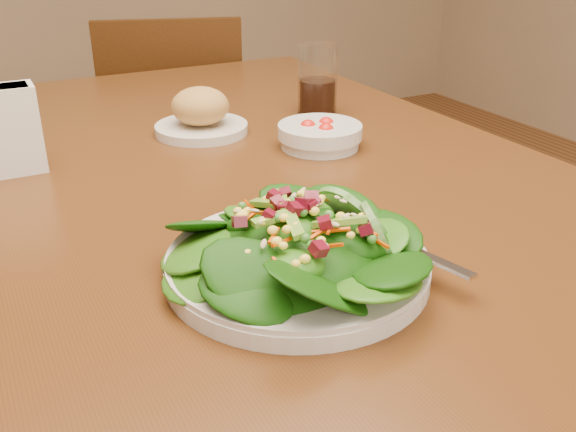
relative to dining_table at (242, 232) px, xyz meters
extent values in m
cube|color=#43220F|center=(0.00, 0.00, 0.08)|extent=(0.90, 1.40, 0.04)
cylinder|color=#3A1C0A|center=(0.39, 0.64, -0.29)|extent=(0.07, 0.07, 0.71)
cube|color=#3A1C0A|center=(0.21, 0.98, -0.25)|extent=(0.50, 0.50, 0.04)
cylinder|color=#3A1C0A|center=(0.42, 1.09, -0.46)|extent=(0.04, 0.04, 0.38)
cylinder|color=#3A1C0A|center=(0.10, 1.19, -0.46)|extent=(0.04, 0.04, 0.38)
cylinder|color=#3A1C0A|center=(0.32, 0.77, -0.46)|extent=(0.04, 0.04, 0.38)
cylinder|color=#3A1C0A|center=(0.00, 0.87, -0.46)|extent=(0.04, 0.04, 0.38)
cube|color=#3A1C0A|center=(0.15, 0.80, -0.01)|extent=(0.36, 0.14, 0.43)
cylinder|color=silver|center=(-0.07, -0.30, 0.11)|extent=(0.27, 0.27, 0.02)
ellipsoid|color=black|center=(-0.07, -0.30, 0.14)|extent=(0.18, 0.18, 0.04)
cube|color=silver|center=(0.05, -0.33, 0.12)|extent=(0.05, 0.18, 0.01)
cylinder|color=silver|center=(0.01, 0.19, 0.11)|extent=(0.16, 0.16, 0.02)
ellipsoid|color=#CA9245|center=(0.01, 0.19, 0.15)|extent=(0.10, 0.10, 0.06)
cylinder|color=silver|center=(0.15, 0.03, 0.12)|extent=(0.13, 0.13, 0.04)
sphere|color=red|center=(0.17, 0.04, 0.13)|extent=(0.03, 0.03, 0.03)
sphere|color=red|center=(0.14, 0.04, 0.13)|extent=(0.03, 0.03, 0.03)
sphere|color=red|center=(0.15, 0.01, 0.13)|extent=(0.03, 0.03, 0.03)
cylinder|color=silver|center=(0.25, 0.20, 0.16)|extent=(0.07, 0.07, 0.13)
cylinder|color=black|center=(0.25, 0.20, 0.13)|extent=(0.07, 0.07, 0.06)
cube|color=white|center=(-0.30, 0.14, 0.16)|extent=(0.10, 0.05, 0.13)
cube|color=white|center=(-0.30, 0.14, 0.17)|extent=(0.08, 0.04, 0.11)
camera|label=1|loc=(-0.34, -0.81, 0.44)|focal=40.00mm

